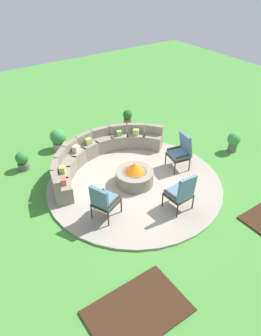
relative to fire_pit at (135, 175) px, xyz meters
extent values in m
plane|color=#478C38|center=(0.00, 0.00, -0.31)|extent=(24.00, 24.00, 0.00)
cylinder|color=#9E9384|center=(0.00, 0.00, -0.28)|extent=(4.88, 4.88, 0.06)
cube|color=#382114|center=(-2.20, -3.18, -0.29)|extent=(1.83, 1.23, 0.04)
cylinder|color=gray|center=(0.00, 0.00, -0.06)|extent=(1.06, 1.06, 0.38)
cylinder|color=black|center=(0.00, 0.00, 0.10)|extent=(0.69, 0.69, 0.06)
cone|color=orange|center=(0.00, 0.00, 0.27)|extent=(0.55, 0.55, 0.28)
cube|color=gray|center=(1.59, 1.21, -0.02)|extent=(0.70, 0.73, 0.47)
cube|color=gray|center=(1.70, 1.30, 0.36)|extent=(0.47, 0.55, 0.28)
cube|color=gray|center=(1.19, 1.60, -0.02)|extent=(0.73, 0.70, 0.47)
cube|color=gray|center=(1.28, 1.72, 0.36)|extent=(0.55, 0.47, 0.28)
cube|color=gray|center=(0.70, 1.87, -0.02)|extent=(0.69, 0.62, 0.47)
cube|color=gray|center=(0.76, 2.00, 0.36)|extent=(0.59, 0.35, 0.28)
cube|color=gray|center=(0.16, 1.99, -0.02)|extent=(0.60, 0.49, 0.47)
cube|color=gray|center=(0.17, 2.14, 0.36)|extent=(0.58, 0.21, 0.28)
cube|color=gray|center=(-0.39, 1.96, -0.02)|extent=(0.65, 0.55, 0.47)
cube|color=gray|center=(-0.42, 2.10, 0.36)|extent=(0.59, 0.27, 0.28)
cube|color=gray|center=(-0.92, 1.77, -0.02)|extent=(0.71, 0.66, 0.47)
cube|color=gray|center=(-0.98, 1.90, 0.36)|extent=(0.58, 0.40, 0.28)
cube|color=gray|center=(-1.37, 1.45, -0.02)|extent=(0.72, 0.72, 0.47)
cube|color=gray|center=(-1.47, 1.56, 0.36)|extent=(0.52, 0.51, 0.28)
cube|color=gray|center=(-1.72, 1.02, -0.02)|extent=(0.68, 0.72, 0.47)
cube|color=gray|center=(-1.84, 1.09, 0.36)|extent=(0.43, 0.57, 0.28)
cube|color=gray|center=(-1.93, 0.51, -0.02)|extent=(0.58, 0.66, 0.47)
cube|color=gray|center=(-2.07, 0.54, 0.36)|extent=(0.30, 0.59, 0.28)
cube|color=#93B756|center=(1.16, 1.56, 0.31)|extent=(0.24, 0.24, 0.18)
cube|color=#93B756|center=(-1.68, 0.99, 0.31)|extent=(0.23, 0.23, 0.18)
cube|color=#93B756|center=(-0.38, 1.91, 0.31)|extent=(0.20, 0.18, 0.19)
cube|color=#BC5B47|center=(-1.88, 0.49, 0.30)|extent=(0.20, 0.21, 0.17)
cube|color=#70A34C|center=(0.69, 1.82, 0.30)|extent=(0.19, 0.17, 0.16)
cube|color=beige|center=(-0.89, 1.73, 0.31)|extent=(0.24, 0.23, 0.19)
cylinder|color=#2D2319|center=(-1.17, -0.33, -0.06)|extent=(0.04, 0.04, 0.38)
cylinder|color=#2D2319|center=(-0.97, -0.79, -0.06)|extent=(0.04, 0.04, 0.38)
cylinder|color=#2D2319|center=(-1.68, -0.56, -0.06)|extent=(0.04, 0.04, 0.38)
cylinder|color=#2D2319|center=(-1.48, -1.02, -0.06)|extent=(0.04, 0.04, 0.38)
cube|color=#2D2319|center=(-1.33, -0.67, 0.15)|extent=(0.76, 0.73, 0.05)
cube|color=slate|center=(-1.33, -0.67, 0.22)|extent=(0.70, 0.67, 0.09)
cube|color=slate|center=(-1.56, -0.78, 0.47)|extent=(0.32, 0.53, 0.60)
cube|color=#2D2319|center=(-1.42, -0.46, 0.29)|extent=(0.48, 0.25, 0.04)
cube|color=#2D2319|center=(-1.23, -0.89, 0.29)|extent=(0.48, 0.25, 0.04)
cylinder|color=#2D2319|center=(0.01, -1.21, -0.06)|extent=(0.04, 0.04, 0.38)
cylinder|color=#2D2319|center=(0.55, -1.18, -0.06)|extent=(0.04, 0.04, 0.38)
cylinder|color=#2D2319|center=(0.03, -1.74, -0.06)|extent=(0.04, 0.04, 0.38)
cylinder|color=#2D2319|center=(0.58, -1.71, -0.06)|extent=(0.04, 0.04, 0.38)
cube|color=#2D2319|center=(0.29, -1.46, 0.15)|extent=(0.61, 0.59, 0.05)
cube|color=slate|center=(0.29, -1.46, 0.22)|extent=(0.56, 0.54, 0.09)
cube|color=slate|center=(0.30, -1.70, 0.49)|extent=(0.60, 0.11, 0.67)
cube|color=#2D2319|center=(0.03, -1.47, 0.29)|extent=(0.07, 0.48, 0.04)
cube|color=#2D2319|center=(0.55, -1.45, 0.29)|extent=(0.07, 0.48, 0.04)
cylinder|color=#2D2319|center=(1.19, -0.33, -0.06)|extent=(0.04, 0.04, 0.38)
cylinder|color=#2D2319|center=(1.30, 0.21, -0.06)|extent=(0.04, 0.04, 0.38)
cylinder|color=#2D2319|center=(1.67, -0.43, -0.06)|extent=(0.04, 0.04, 0.38)
cylinder|color=#2D2319|center=(1.78, 0.11, -0.06)|extent=(0.04, 0.04, 0.38)
cube|color=#2D2319|center=(1.48, -0.11, 0.15)|extent=(0.64, 0.69, 0.05)
cube|color=slate|center=(1.48, -0.11, 0.22)|extent=(0.59, 0.63, 0.09)
cube|color=slate|center=(1.70, -0.16, 0.51)|extent=(0.29, 0.59, 0.68)
cube|color=#2D2319|center=(1.43, -0.37, 0.29)|extent=(0.45, 0.14, 0.04)
cube|color=#2D2319|center=(1.54, 0.15, 0.29)|extent=(0.45, 0.14, 0.04)
cylinder|color=#A89E8E|center=(-0.91, 3.01, -0.20)|extent=(0.40, 0.40, 0.23)
sphere|color=#3D8E42|center=(-0.91, 3.01, 0.14)|extent=(0.51, 0.51, 0.51)
cylinder|color=#605B56|center=(3.66, -0.36, -0.17)|extent=(0.28, 0.28, 0.29)
sphere|color=#3D8E42|center=(3.66, -0.36, 0.13)|extent=(0.42, 0.42, 0.42)
sphere|color=#DB337A|center=(3.70, -0.36, 0.20)|extent=(0.13, 0.13, 0.13)
cylinder|color=brown|center=(1.93, 3.15, -0.19)|extent=(0.29, 0.29, 0.25)
sphere|color=#236028|center=(1.93, 3.15, 0.10)|extent=(0.34, 0.34, 0.34)
cylinder|color=#605B56|center=(-2.29, 2.53, -0.21)|extent=(0.34, 0.34, 0.21)
sphere|color=#2D7A33|center=(-2.29, 2.53, 0.08)|extent=(0.38, 0.38, 0.38)
camera|label=1|loc=(-4.27, -5.91, 5.31)|focal=34.81mm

